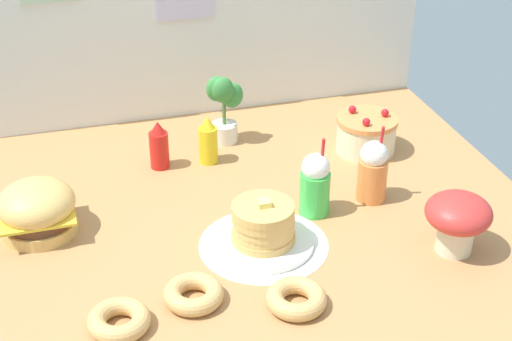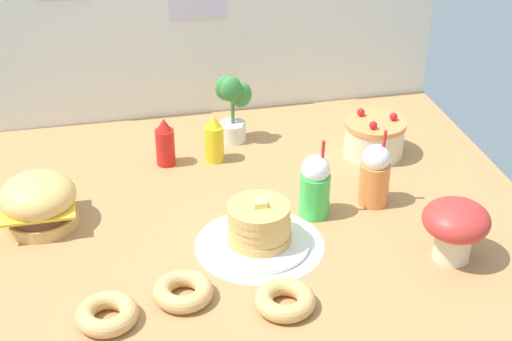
{
  "view_description": "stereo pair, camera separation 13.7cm",
  "coord_description": "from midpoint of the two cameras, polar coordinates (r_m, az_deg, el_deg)",
  "views": [
    {
      "loc": [
        -0.5,
        -1.94,
        1.39
      ],
      "look_at": [
        0.09,
        0.1,
        0.15
      ],
      "focal_mm": 54.41,
      "sensor_mm": 36.0,
      "label": 1
    },
    {
      "loc": [
        -0.36,
        -1.97,
        1.39
      ],
      "look_at": [
        0.09,
        0.1,
        0.15
      ],
      "focal_mm": 54.41,
      "sensor_mm": 36.0,
      "label": 2
    }
  ],
  "objects": [
    {
      "name": "orange_float_cup",
      "position": [
        2.57,
        7.07,
        -0.07
      ],
      "size": [
        0.1,
        0.1,
        0.27
      ],
      "color": "orange",
      "rests_on": "ground_plane"
    },
    {
      "name": "donut_chocolate",
      "position": [
        2.17,
        -6.46,
        -9.01
      ],
      "size": [
        0.17,
        0.17,
        0.05
      ],
      "color": "tan",
      "rests_on": "ground_plane"
    },
    {
      "name": "pancake_stack",
      "position": [
        2.34,
        -1.14,
        -4.21
      ],
      "size": [
        0.31,
        0.31,
        0.16
      ],
      "color": "white",
      "rests_on": "doily_mat"
    },
    {
      "name": "donut_vanilla",
      "position": [
        2.14,
        1.12,
        -9.41
      ],
      "size": [
        0.17,
        0.17,
        0.05
      ],
      "color": "tan",
      "rests_on": "ground_plane"
    },
    {
      "name": "mushroom_stool",
      "position": [
        2.35,
        13.01,
        -3.43
      ],
      "size": [
        0.2,
        0.2,
        0.19
      ],
      "color": "beige",
      "rests_on": "ground_plane"
    },
    {
      "name": "donut_pink_glaze",
      "position": [
        2.11,
        -11.91,
        -10.73
      ],
      "size": [
        0.17,
        0.17,
        0.05
      ],
      "color": "tan",
      "rests_on": "ground_plane"
    },
    {
      "name": "burger",
      "position": [
        2.51,
        -17.31,
        -2.77
      ],
      "size": [
        0.24,
        0.24,
        0.17
      ],
      "color": "#DBA859",
      "rests_on": "ground_plane"
    },
    {
      "name": "cream_soda_cup",
      "position": [
        2.48,
        2.78,
        -1.04
      ],
      "size": [
        0.1,
        0.1,
        0.27
      ],
      "color": "green",
      "rests_on": "ground_plane"
    },
    {
      "name": "ground_plane",
      "position": [
        2.44,
        -3.07,
        -4.8
      ],
      "size": [
        2.01,
        1.78,
        0.02
      ],
      "primitive_type": "cube",
      "color": "#B27F4C"
    },
    {
      "name": "ketchup_bottle",
      "position": [
        2.77,
        -8.56,
        1.76
      ],
      "size": [
        0.07,
        0.07,
        0.18
      ],
      "color": "red",
      "rests_on": "ground_plane"
    },
    {
      "name": "mustard_bottle",
      "position": [
        2.79,
        -4.96,
        2.15
      ],
      "size": [
        0.07,
        0.07,
        0.18
      ],
      "color": "yellow",
      "rests_on": "ground_plane"
    },
    {
      "name": "doily_mat",
      "position": [
        2.38,
        -1.1,
        -5.5
      ],
      "size": [
        0.4,
        0.4,
        0.0
      ],
      "primitive_type": "cylinder",
      "color": "white",
      "rests_on": "ground_plane"
    },
    {
      "name": "potted_plant",
      "position": [
        2.9,
        -3.72,
        4.73
      ],
      "size": [
        0.13,
        0.11,
        0.28
      ],
      "color": "white",
      "rests_on": "ground_plane"
    },
    {
      "name": "layer_cake",
      "position": [
        2.88,
        6.76,
        2.68
      ],
      "size": [
        0.23,
        0.23,
        0.16
      ],
      "color": "beige",
      "rests_on": "ground_plane"
    }
  ]
}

